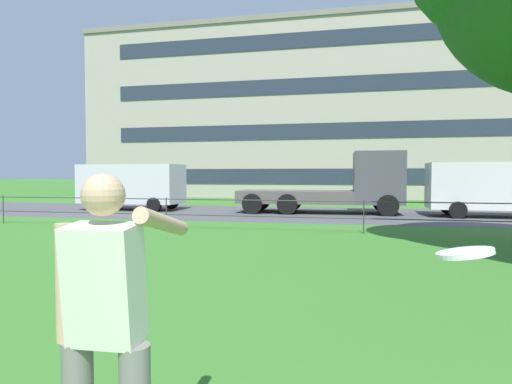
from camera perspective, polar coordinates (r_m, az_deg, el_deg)
The scene contains 8 objects.
street_strip at distance 19.42m, azimuth 13.47°, elevation -2.90°, with size 80.00×7.79×0.01m, color #4C4C51.
park_fence at distance 13.13m, azimuth 13.99°, elevation -2.42°, with size 37.45×0.04×1.00m.
person_thrower at distance 2.48m, azimuth -19.09°, elevation -16.65°, with size 0.51×0.77×1.75m.
frisbee at distance 2.40m, azimuth 25.75°, elevation -7.24°, with size 0.33×0.33×0.07m.
panel_van_far_right at distance 22.28m, azimuth -16.00°, elevation 1.00°, with size 5.06×2.22×2.24m.
flatbed_truck_right at distance 19.87m, azimuth 11.49°, elevation 0.74°, with size 7.37×2.63×2.75m.
panel_van_center at distance 20.14m, azimuth 28.76°, elevation 0.67°, with size 5.04×2.19×2.24m.
apartment_building_background at distance 38.80m, azimuth 10.52°, elevation 9.58°, with size 39.43×14.70×13.35m.
Camera 1 is at (-0.37, 0.47, 1.75)m, focal length 30.42 mm.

